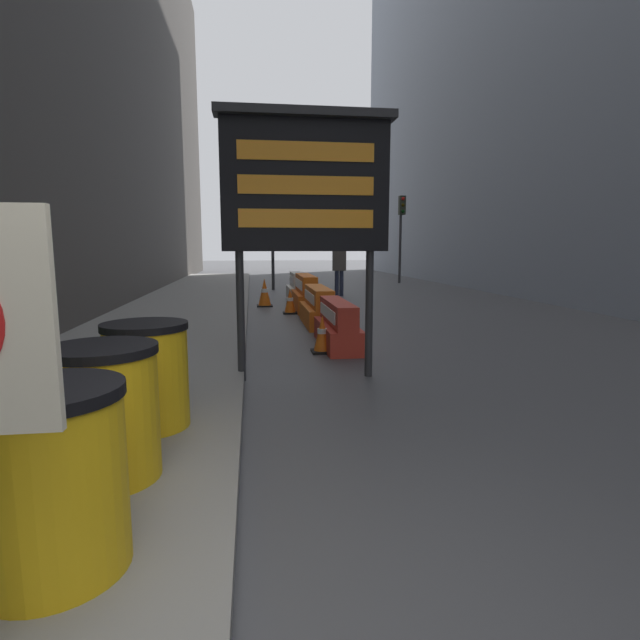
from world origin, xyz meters
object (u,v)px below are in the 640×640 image
at_px(traffic_cone_mid, 265,293).
at_px(traffic_light_far_side, 401,220).
at_px(barrel_drum_back, 147,375).
at_px(traffic_cone_far, 290,301).
at_px(traffic_light_near_curb, 272,219).
at_px(jersey_barrier_red_striped, 338,327).
at_px(traffic_cone_near, 322,334).
at_px(jersey_barrier_orange_near, 318,308).
at_px(barrel_drum_middle, 105,412).
at_px(barrel_drum_foreground, 50,479).
at_px(pedestrian_worker, 339,265).
at_px(jersey_barrier_orange_far, 306,295).
at_px(jersey_barrier_white, 297,288).
at_px(message_board, 306,186).

distance_m(traffic_cone_mid, traffic_light_far_side, 10.80).
bearing_deg(barrel_drum_back, traffic_cone_far, 77.10).
distance_m(traffic_light_near_curb, traffic_light_far_side, 6.66).
relative_size(jersey_barrier_red_striped, traffic_cone_near, 3.18).
xyz_separation_m(jersey_barrier_orange_near, traffic_light_far_side, (5.41, 11.78, 2.51)).
distance_m(barrel_drum_middle, traffic_light_near_curb, 16.42).
relative_size(jersey_barrier_orange_near, traffic_cone_far, 3.24).
bearing_deg(barrel_drum_foreground, traffic_light_near_curb, 83.94).
relative_size(barrel_drum_middle, jersey_barrier_red_striped, 0.47).
xyz_separation_m(barrel_drum_back, traffic_cone_far, (1.87, 8.18, -0.28)).
bearing_deg(traffic_light_near_curb, pedestrian_worker, -50.80).
bearing_deg(traffic_cone_near, traffic_light_far_side, 68.65).
xyz_separation_m(barrel_drum_middle, pedestrian_worker, (3.99, 13.54, 0.47)).
bearing_deg(traffic_light_near_curb, barrel_drum_middle, -96.49).
height_order(barrel_drum_foreground, jersey_barrier_orange_far, barrel_drum_foreground).
bearing_deg(jersey_barrier_white, traffic_cone_near, -92.40).
distance_m(barrel_drum_middle, traffic_light_far_side, 20.75).
relative_size(barrel_drum_middle, traffic_light_near_curb, 0.24).
height_order(barrel_drum_foreground, traffic_cone_mid, barrel_drum_foreground).
height_order(jersey_barrier_orange_near, traffic_light_near_curb, traffic_light_near_curb).
distance_m(jersey_barrier_white, pedestrian_worker, 2.11).
bearing_deg(barrel_drum_back, traffic_cone_near, 59.33).
bearing_deg(traffic_light_near_curb, traffic_cone_mid, -95.17).
bearing_deg(traffic_light_near_curb, jersey_barrier_red_striped, -87.02).
bearing_deg(traffic_light_near_curb, traffic_cone_far, -89.09).
distance_m(jersey_barrier_orange_near, traffic_cone_near, 2.92).
bearing_deg(message_board, traffic_light_near_curb, 89.28).
height_order(barrel_drum_back, traffic_cone_far, barrel_drum_back).
distance_m(barrel_drum_back, jersey_barrier_orange_far, 9.14).
bearing_deg(pedestrian_worker, jersey_barrier_red_striped, 88.87).
height_order(message_board, traffic_cone_near, message_board).
bearing_deg(barrel_drum_back, barrel_drum_middle, -94.55).
bearing_deg(jersey_barrier_red_striped, traffic_cone_far, 96.33).
bearing_deg(jersey_barrier_orange_near, pedestrian_worker, 75.99).
distance_m(jersey_barrier_white, traffic_cone_near, 7.89).
distance_m(barrel_drum_back, jersey_barrier_orange_near, 6.74).
distance_m(barrel_drum_back, jersey_barrier_white, 11.54).
bearing_deg(jersey_barrier_orange_near, barrel_drum_foreground, -106.22).
height_order(barrel_drum_back, jersey_barrier_red_striped, barrel_drum_back).
xyz_separation_m(message_board, traffic_light_far_side, (6.16, 16.22, 0.44)).
relative_size(barrel_drum_back, traffic_cone_far, 1.45).
bearing_deg(traffic_light_near_curb, jersey_barrier_white, -81.39).
bearing_deg(jersey_barrier_white, pedestrian_worker, 38.97).
relative_size(jersey_barrier_orange_near, traffic_light_far_side, 0.52).
distance_m(message_board, pedestrian_worker, 11.01).
relative_size(barrel_drum_back, traffic_light_near_curb, 0.24).
bearing_deg(jersey_barrier_orange_near, barrel_drum_back, -110.44).
bearing_deg(jersey_barrier_white, traffic_light_near_curb, 98.61).
xyz_separation_m(jersey_barrier_white, traffic_cone_mid, (-1.07, -1.47, 0.00)).
bearing_deg(traffic_light_near_curb, message_board, -90.72).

